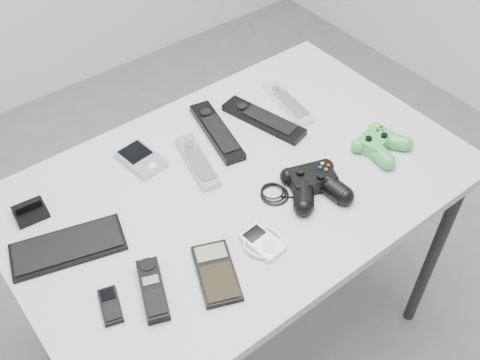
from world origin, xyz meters
TOP-DOWN VIEW (x-y plane):
  - floor at (0.00, 0.00)m, footprint 3.50×3.50m
  - desk at (0.06, 0.08)m, footprint 1.14×0.73m
  - pda_keyboard at (-0.37, 0.14)m, footprint 0.27×0.17m
  - dock_bracket at (-0.39, 0.29)m, footprint 0.08×0.07m
  - pda at (-0.09, 0.29)m, footprint 0.09×0.13m
  - remote_silver_a at (0.01, 0.19)m, footprint 0.09×0.20m
  - remote_black_a at (0.12, 0.25)m, footprint 0.11×0.25m
  - remote_black_b at (0.25, 0.21)m, footprint 0.12×0.25m
  - remote_silver_b at (0.36, 0.23)m, footprint 0.07×0.21m
  - mobile_phone at (-0.37, -0.05)m, footprint 0.06×0.09m
  - cordless_handset at (-0.28, -0.07)m, footprint 0.10×0.16m
  - calculator at (-0.15, -0.11)m, footprint 0.13×0.18m
  - mp3_player at (-0.02, -0.11)m, footprint 0.10×0.10m
  - controller_black at (0.19, -0.06)m, footprint 0.30×0.24m
  - controller_green at (0.42, -0.06)m, footprint 0.16×0.17m

SIDE VIEW (x-z plane):
  - floor at x=0.00m, z-range 0.00..0.00m
  - desk at x=0.06m, z-range 0.32..1.08m
  - mobile_phone at x=-0.37m, z-range 0.76..0.78m
  - pda_keyboard at x=-0.37m, z-range 0.76..0.78m
  - calculator at x=-0.15m, z-range 0.76..0.78m
  - mp3_player at x=-0.02m, z-range 0.76..0.78m
  - pda at x=-0.09m, z-range 0.76..0.78m
  - remote_silver_b at x=0.36m, z-range 0.76..0.78m
  - remote_silver_a at x=0.01m, z-range 0.76..0.78m
  - cordless_handset at x=-0.28m, z-range 0.76..0.79m
  - remote_black_b at x=0.25m, z-range 0.76..0.79m
  - remote_black_a at x=0.12m, z-range 0.76..0.79m
  - dock_bracket at x=-0.39m, z-range 0.76..0.80m
  - controller_green at x=0.42m, z-range 0.76..0.81m
  - controller_black at x=0.19m, z-range 0.76..0.81m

